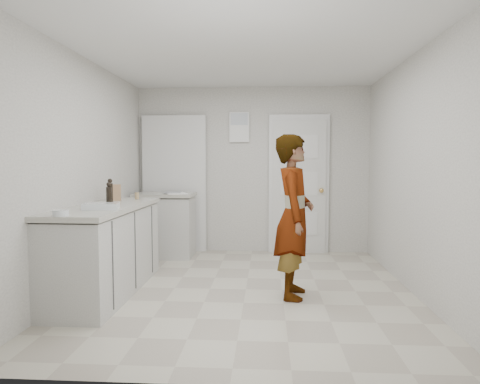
# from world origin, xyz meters

# --- Properties ---
(ground) EXTENTS (4.00, 4.00, 0.00)m
(ground) POSITION_xyz_m (0.00, 0.00, 0.00)
(ground) COLOR #A89E8D
(ground) RESTS_ON ground
(room_shell) EXTENTS (4.00, 4.00, 4.00)m
(room_shell) POSITION_xyz_m (-0.17, 1.95, 1.02)
(room_shell) COLOR #A6A39D
(room_shell) RESTS_ON ground
(main_counter) EXTENTS (0.64, 1.96, 0.93)m
(main_counter) POSITION_xyz_m (-1.45, -0.20, 0.43)
(main_counter) COLOR silver
(main_counter) RESTS_ON ground
(side_counter) EXTENTS (0.84, 0.61, 0.93)m
(side_counter) POSITION_xyz_m (-1.25, 1.55, 0.43)
(side_counter) COLOR silver
(side_counter) RESTS_ON ground
(person) EXTENTS (0.45, 0.64, 1.65)m
(person) POSITION_xyz_m (0.50, -0.20, 0.82)
(person) COLOR silver
(person) RESTS_ON ground
(cake_mix_box) EXTENTS (0.13, 0.08, 0.19)m
(cake_mix_box) POSITION_xyz_m (-1.53, 0.32, 1.02)
(cake_mix_box) COLOR #946B4A
(cake_mix_box) RESTS_ON main_counter
(spice_jar) EXTENTS (0.05, 0.05, 0.08)m
(spice_jar) POSITION_xyz_m (-1.35, 0.53, 0.97)
(spice_jar) COLOR tan
(spice_jar) RESTS_ON main_counter
(oil_cruet_a) EXTENTS (0.06, 0.06, 0.24)m
(oil_cruet_a) POSITION_xyz_m (-1.45, -0.10, 1.04)
(oil_cruet_a) COLOR black
(oil_cruet_a) RESTS_ON main_counter
(oil_cruet_b) EXTENTS (0.06, 0.06, 0.27)m
(oil_cruet_b) POSITION_xyz_m (-1.49, 0.03, 1.05)
(oil_cruet_b) COLOR black
(oil_cruet_b) RESTS_ON main_counter
(baking_dish) EXTENTS (0.36, 0.29, 0.06)m
(baking_dish) POSITION_xyz_m (-1.35, -0.56, 0.95)
(baking_dish) COLOR silver
(baking_dish) RESTS_ON main_counter
(egg_bowl) EXTENTS (0.13, 0.13, 0.05)m
(egg_bowl) POSITION_xyz_m (-1.49, -1.10, 0.95)
(egg_bowl) COLOR silver
(egg_bowl) RESTS_ON main_counter
(papers) EXTENTS (0.40, 0.43, 0.01)m
(papers) POSITION_xyz_m (-1.07, 1.45, 0.93)
(papers) COLOR white
(papers) RESTS_ON side_counter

